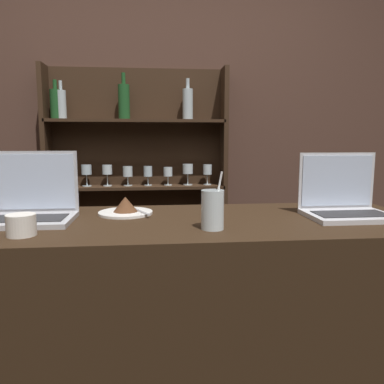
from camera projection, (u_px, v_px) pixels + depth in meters
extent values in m
cube|color=black|center=(158.00, 345.00, 1.45)|extent=(2.01, 0.64, 0.99)
cube|color=#4C3328|center=(155.00, 131.00, 2.61)|extent=(7.00, 0.06, 2.70)
cube|color=#332114|center=(50.00, 201.00, 2.48)|extent=(0.03, 0.18, 1.76)
cube|color=#332114|center=(223.00, 199.00, 2.60)|extent=(0.03, 0.18, 1.76)
cube|color=#332114|center=(139.00, 198.00, 2.62)|extent=(1.20, 0.02, 1.76)
cube|color=#332114|center=(139.00, 250.00, 2.59)|extent=(1.16, 0.18, 0.02)
cube|color=#332114|center=(138.00, 187.00, 2.53)|extent=(1.16, 0.18, 0.02)
cube|color=#332114|center=(137.00, 121.00, 2.47)|extent=(1.16, 0.18, 0.02)
cylinder|color=silver|center=(66.00, 186.00, 2.48)|extent=(0.05, 0.05, 0.01)
cylinder|color=silver|center=(66.00, 181.00, 2.48)|extent=(0.01, 0.01, 0.06)
cylinder|color=silver|center=(66.00, 173.00, 2.47)|extent=(0.06, 0.06, 0.06)
cylinder|color=silver|center=(87.00, 186.00, 2.49)|extent=(0.06, 0.06, 0.01)
cylinder|color=silver|center=(87.00, 180.00, 2.49)|extent=(0.01, 0.01, 0.07)
cylinder|color=silver|center=(86.00, 170.00, 2.48)|extent=(0.07, 0.07, 0.07)
cylinder|color=silver|center=(108.00, 186.00, 2.51)|extent=(0.06, 0.06, 0.01)
cylinder|color=silver|center=(107.00, 180.00, 2.50)|extent=(0.01, 0.01, 0.07)
cylinder|color=silver|center=(107.00, 170.00, 2.49)|extent=(0.06, 0.06, 0.06)
cylinder|color=silver|center=(128.00, 185.00, 2.52)|extent=(0.06, 0.06, 0.01)
cylinder|color=silver|center=(128.00, 181.00, 2.52)|extent=(0.01, 0.01, 0.06)
cylinder|color=silver|center=(128.00, 171.00, 2.51)|extent=(0.06, 0.06, 0.07)
cylinder|color=silver|center=(148.00, 185.00, 2.53)|extent=(0.05, 0.05, 0.01)
cylinder|color=silver|center=(148.00, 181.00, 2.53)|extent=(0.01, 0.01, 0.06)
cylinder|color=silver|center=(148.00, 171.00, 2.52)|extent=(0.06, 0.06, 0.07)
cylinder|color=silver|center=(168.00, 185.00, 2.55)|extent=(0.05, 0.05, 0.01)
cylinder|color=silver|center=(168.00, 180.00, 2.54)|extent=(0.01, 0.01, 0.06)
cylinder|color=silver|center=(168.00, 172.00, 2.54)|extent=(0.06, 0.06, 0.06)
cylinder|color=silver|center=(188.00, 185.00, 2.56)|extent=(0.06, 0.06, 0.01)
cylinder|color=silver|center=(188.00, 179.00, 2.56)|extent=(0.01, 0.01, 0.07)
cylinder|color=silver|center=(188.00, 169.00, 2.55)|extent=(0.07, 0.07, 0.07)
cylinder|color=silver|center=(207.00, 184.00, 2.58)|extent=(0.05, 0.05, 0.01)
cylinder|color=silver|center=(207.00, 179.00, 2.57)|extent=(0.01, 0.01, 0.07)
cylinder|color=silver|center=(207.00, 169.00, 2.56)|extent=(0.06, 0.06, 0.07)
cylinder|color=#1E4C23|center=(124.00, 102.00, 2.44)|extent=(0.08, 0.08, 0.22)
cylinder|color=#1E4C23|center=(123.00, 79.00, 2.42)|extent=(0.03, 0.03, 0.07)
cylinder|color=#B2C1C6|center=(61.00, 105.00, 2.41)|extent=(0.06, 0.06, 0.18)
cylinder|color=#B2C1C6|center=(60.00, 85.00, 2.39)|extent=(0.02, 0.02, 0.06)
cylinder|color=#B2C1C6|center=(188.00, 104.00, 2.49)|extent=(0.07, 0.07, 0.20)
cylinder|color=#B2C1C6|center=(188.00, 84.00, 2.47)|extent=(0.02, 0.02, 0.07)
cylinder|color=#1E4C23|center=(56.00, 104.00, 2.40)|extent=(0.07, 0.07, 0.19)
cylinder|color=#1E4C23|center=(55.00, 85.00, 2.39)|extent=(0.03, 0.03, 0.06)
cube|color=#ADADB2|center=(28.00, 220.00, 1.34)|extent=(0.32, 0.24, 0.02)
cube|color=#28282B|center=(27.00, 218.00, 1.33)|extent=(0.27, 0.13, 0.00)
cube|color=#ADADB2|center=(36.00, 182.00, 1.44)|extent=(0.32, 0.00, 0.24)
cube|color=silver|center=(36.00, 182.00, 1.44)|extent=(0.29, 0.01, 0.21)
cube|color=silver|center=(349.00, 216.00, 1.42)|extent=(0.32, 0.23, 0.02)
cube|color=#28282B|center=(351.00, 214.00, 1.41)|extent=(0.27, 0.13, 0.00)
cube|color=silver|center=(337.00, 181.00, 1.52)|extent=(0.32, 0.00, 0.23)
cube|color=silver|center=(337.00, 181.00, 1.52)|extent=(0.29, 0.01, 0.20)
cylinder|color=white|center=(126.00, 213.00, 1.50)|extent=(0.22, 0.22, 0.01)
cone|color=#51301C|center=(125.00, 204.00, 1.50)|extent=(0.10, 0.10, 0.06)
cube|color=#B7B7BC|center=(140.00, 211.00, 1.49)|extent=(0.08, 0.16, 0.00)
cylinder|color=silver|center=(213.00, 210.00, 1.24)|extent=(0.08, 0.08, 0.13)
cylinder|color=white|center=(217.00, 200.00, 1.24)|extent=(0.04, 0.01, 0.19)
cylinder|color=silver|center=(21.00, 225.00, 1.16)|extent=(0.09, 0.09, 0.07)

